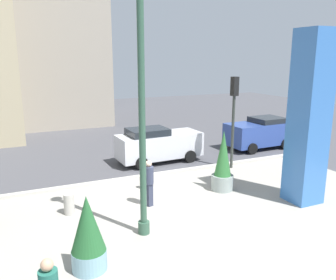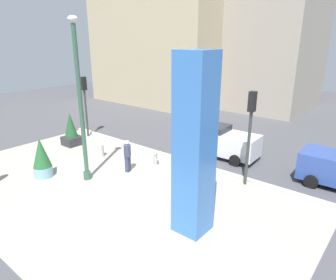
{
  "view_description": "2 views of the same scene",
  "coord_description": "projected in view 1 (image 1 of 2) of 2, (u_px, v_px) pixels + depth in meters",
  "views": [
    {
      "loc": [
        -5.01,
        -11.1,
        5.36
      ],
      "look_at": [
        0.69,
        1.39,
        2.12
      ],
      "focal_mm": 37.42,
      "sensor_mm": 36.0,
      "label": 1
    },
    {
      "loc": [
        10.27,
        -9.79,
        6.71
      ],
      "look_at": [
        1.42,
        1.02,
        1.98
      ],
      "focal_mm": 32.5,
      "sensor_mm": 36.0,
      "label": 2
    }
  ],
  "objects": [
    {
      "name": "art_pillar_blue",
      "position": [
        309.0,
        119.0,
        12.73
      ],
      "size": [
        1.12,
        1.12,
        6.37
      ],
      "primitive_type": "cube",
      "color": "#3870BC",
      "rests_on": "ground_plane"
    },
    {
      "name": "fire_hydrant",
      "position": [
        145.0,
        181.0,
        14.55
      ],
      "size": [
        0.36,
        0.26,
        0.75
      ],
      "color": "#99999E",
      "rests_on": "ground_plane"
    },
    {
      "name": "car_intersection",
      "position": [
        158.0,
        144.0,
        18.28
      ],
      "size": [
        4.48,
        2.07,
        1.84
      ],
      "color": "silver",
      "rests_on": "ground_plane"
    },
    {
      "name": "concrete_bollard",
      "position": [
        69.0,
        204.0,
        12.21
      ],
      "size": [
        0.36,
        0.36,
        0.75
      ],
      "primitive_type": "cylinder",
      "color": "#B2ADA3",
      "rests_on": "ground_plane"
    },
    {
      "name": "potted_plant_mid_plaza",
      "position": [
        223.0,
        164.0,
        14.3
      ],
      "size": [
        0.9,
        0.9,
        2.52
      ],
      "color": "gray",
      "rests_on": "ground_plane"
    },
    {
      "name": "car_far_lane",
      "position": [
        260.0,
        133.0,
        21.09
      ],
      "size": [
        4.07,
        2.19,
        1.85
      ],
      "color": "#2D4793",
      "rests_on": "ground_plane"
    },
    {
      "name": "potted_plant_curbside",
      "position": [
        88.0,
        234.0,
        8.85
      ],
      "size": [
        0.9,
        0.9,
        2.04
      ],
      "color": "#7AA8B7",
      "rests_on": "ground_plane"
    },
    {
      "name": "plaza_pavement",
      "position": [
        192.0,
        228.0,
        11.31
      ],
      "size": [
        18.0,
        10.0,
        0.02
      ],
      "primitive_type": "cube",
      "color": "#9E998E",
      "rests_on": "ground_plane"
    },
    {
      "name": "pedestrian_on_sidewalk",
      "position": [
        149.0,
        181.0,
        12.78
      ],
      "size": [
        0.44,
        0.44,
        1.74
      ],
      "color": "#33384C",
      "rests_on": "ground_plane"
    },
    {
      "name": "traffic_light_far_side",
      "position": [
        234.0,
        107.0,
        16.77
      ],
      "size": [
        0.28,
        0.42,
        4.49
      ],
      "color": "#333833",
      "rests_on": "ground_plane"
    },
    {
      "name": "lamp_post",
      "position": [
        142.0,
        116.0,
        10.1
      ],
      "size": [
        0.44,
        0.44,
        7.6
      ],
      "color": "#335642",
      "rests_on": "ground_plane"
    },
    {
      "name": "ground_plane",
      "position": [
        132.0,
        173.0,
        16.62
      ],
      "size": [
        60.0,
        60.0,
        0.0
      ],
      "primitive_type": "plane",
      "color": "#47474C"
    },
    {
      "name": "curb_strip",
      "position": [
        138.0,
        177.0,
        15.83
      ],
      "size": [
        18.0,
        0.24,
        0.16
      ],
      "primitive_type": "cube",
      "color": "#B7B2A8",
      "rests_on": "ground_plane"
    }
  ]
}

